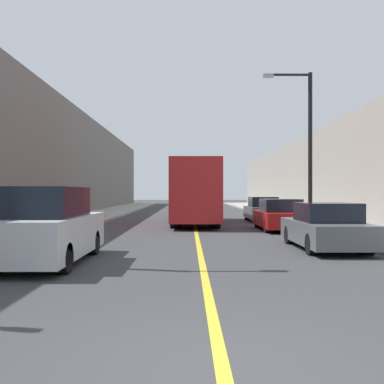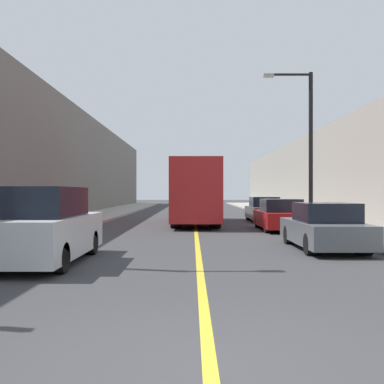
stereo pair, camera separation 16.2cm
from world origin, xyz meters
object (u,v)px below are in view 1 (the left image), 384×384
bus (194,191)px  car_right_far (262,210)px  car_right_near (325,228)px  car_right_mid (280,216)px  street_lamp_right (306,139)px  parked_suv_left (44,228)px

bus → car_right_far: bearing=23.9°
car_right_near → car_right_mid: (-0.02, 6.90, 0.01)m
car_right_near → street_lamp_right: street_lamp_right is taller
car_right_near → car_right_mid: size_ratio=1.00×
car_right_far → street_lamp_right: size_ratio=0.58×
car_right_far → street_lamp_right: street_lamp_right is taller
bus → car_right_mid: (3.90, -4.47, -1.16)m
parked_suv_left → street_lamp_right: size_ratio=0.66×
car_right_mid → car_right_far: car_right_far is taller
parked_suv_left → car_right_far: bearing=63.1°
car_right_near → car_right_mid: car_right_mid is taller
parked_suv_left → car_right_far: parked_suv_left is taller
car_right_mid → car_right_far: size_ratio=1.05×
car_right_far → parked_suv_left: bearing=-116.9°
car_right_mid → car_right_far: bearing=87.7°
bus → car_right_mid: bearing=-48.9°
bus → car_right_mid: size_ratio=2.28×
parked_suv_left → car_right_near: 8.32m
bus → car_right_far: 4.69m
car_right_far → street_lamp_right: bearing=-78.7°
parked_suv_left → car_right_far: (8.09, 15.94, -0.21)m
bus → car_right_mid: bus is taller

